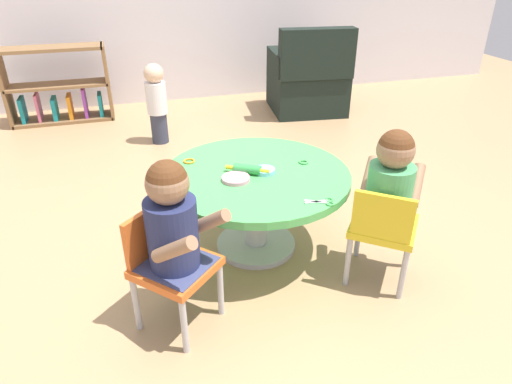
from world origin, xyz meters
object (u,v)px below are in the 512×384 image
Objects in this scene: bookshelf_low at (59,89)px; seated_child_right at (391,183)px; seated_child_left at (172,221)px; child_chair_left at (170,263)px; craft_scissors at (324,202)px; armchair_dark at (308,81)px; rolling_pin at (247,169)px; craft_table at (256,189)px; child_chair_right at (383,228)px; toddler_standing at (157,101)px.

seated_child_right is at bearing -60.20° from bookshelf_low.
child_chair_left is at bearing 133.11° from seated_child_left.
seated_child_right reaches higher than child_chair_left.
craft_scissors is at bearing 6.02° from seated_child_left.
rolling_pin is (-1.24, -2.15, 0.18)m from armchair_dark.
child_chair_left is 0.58× the size of bookshelf_low.
rolling_pin is at bearing 143.65° from seated_child_right.
craft_table is 1.92× the size of seated_child_left.
child_chair_left is at bearing -137.24° from rolling_pin.
craft_scissors is (0.25, -0.39, -0.02)m from rolling_pin.
seated_child_left is at bearing -133.64° from rolling_pin.
craft_table is at bearing 141.18° from seated_child_right.
armchair_dark reaches higher than seated_child_right.
child_chair_right is (1.01, -0.02, 0.00)m from child_chair_left.
craft_table is 0.69m from seated_child_left.
craft_table is 4.69× the size of rolling_pin.
rolling_pin is (0.30, -1.73, 0.13)m from toddler_standing.
rolling_pin is at bearing 123.07° from craft_scissors.
child_chair_right is 0.58× the size of bookshelf_low.
toddler_standing is 3.22× the size of rolling_pin.
seated_child_left reaches higher than bookshelf_low.
seated_child_right reaches higher than rolling_pin.
child_chair_right is 3.78× the size of craft_scissors.
seated_child_right is at bearing 50.73° from child_chair_right.
child_chair_right reaches higher than craft_table.
armchair_dark is (1.19, 2.15, -0.06)m from craft_table.
bookshelf_low is at bearing 119.80° from seated_child_right.
child_chair_left is at bearing -176.52° from craft_scissors.
child_chair_left reaches higher than rolling_pin.
child_chair_left is at bearing -123.43° from armchair_dark.
seated_child_right reaches higher than craft_table.
craft_table is 1.82× the size of child_chair_right.
toddler_standing is at bearing 86.36° from seated_child_left.
child_chair_left is 0.80× the size of toddler_standing.
child_chair_left is at bearing 178.95° from child_chair_right.
child_chair_left is 0.66m from rolling_pin.
child_chair_left is 0.23m from seated_child_left.
bookshelf_low is 3.25m from craft_scissors.
armchair_dark reaches higher than craft_scissors.
toddler_standing is at bearing -164.68° from armchair_dark.
armchair_dark reaches higher than rolling_pin.
seated_child_left is 0.55× the size of bookshelf_low.
craft_scissors is at bearing 174.35° from seated_child_right.
child_chair_right is (0.98, 0.01, -0.23)m from seated_child_left.
toddler_standing is at bearing -44.63° from bookshelf_low.
bookshelf_low is at bearing 102.62° from child_chair_left.
seated_child_left is at bearing -122.71° from armchair_dark.
child_chair_right is 2.57× the size of rolling_pin.
armchair_dark reaches higher than craft_table.
child_chair_left is 2.17m from toddler_standing.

